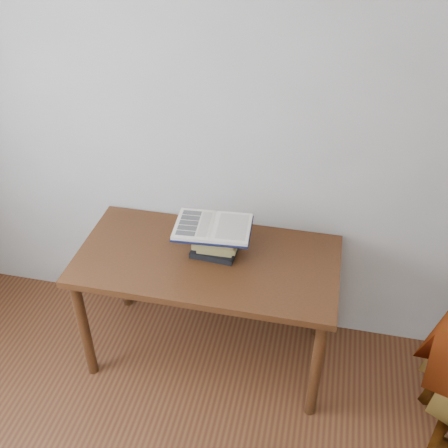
# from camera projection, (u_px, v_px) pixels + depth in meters

# --- Properties ---
(room_shell) EXTENTS (3.54, 3.54, 2.62)m
(room_shell) POSITION_uv_depth(u_px,v_px,m) (30.00, 335.00, 1.19)
(room_shell) COLOR #B4B0AA
(room_shell) RESTS_ON ground
(desk) EXTENTS (1.39, 0.70, 0.75)m
(desk) POSITION_uv_depth(u_px,v_px,m) (207.00, 272.00, 2.84)
(desk) COLOR #4C2313
(desk) RESTS_ON ground
(book_stack) EXTENTS (0.27, 0.19, 0.18)m
(book_stack) POSITION_uv_depth(u_px,v_px,m) (215.00, 239.00, 2.76)
(book_stack) COLOR black
(book_stack) RESTS_ON desk
(open_book) EXTENTS (0.41, 0.30, 0.03)m
(open_book) POSITION_uv_depth(u_px,v_px,m) (213.00, 227.00, 2.68)
(open_book) COLOR black
(open_book) RESTS_ON book_stack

